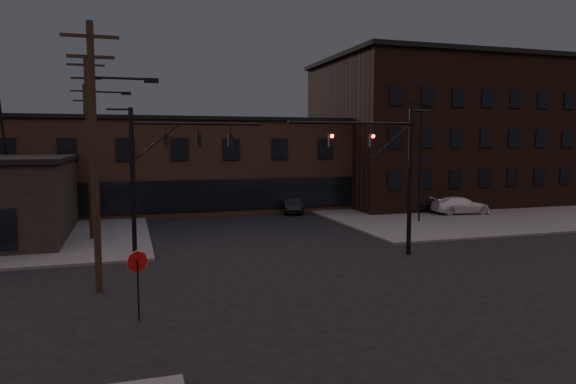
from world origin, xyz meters
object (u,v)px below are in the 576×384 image
object	(u,v)px
traffic_signal_far	(157,165)
parked_car_lot_b	(461,205)
traffic_signal_near	(392,166)
parked_car_lot_a	(411,202)
stop_sign	(138,269)
car_crossing	(293,204)

from	to	relation	value
traffic_signal_far	parked_car_lot_b	world-z (taller)	traffic_signal_far
traffic_signal_near	parked_car_lot_a	distance (m)	17.86
parked_car_lot_b	stop_sign	bearing A→B (deg)	131.88
traffic_signal_far	parked_car_lot_a	bearing A→B (deg)	26.45
parked_car_lot_b	car_crossing	size ratio (longest dim) A/B	1.10
parked_car_lot_a	stop_sign	bearing A→B (deg)	147.27
stop_sign	car_crossing	bearing A→B (deg)	61.02
stop_sign	car_crossing	xyz separation A→B (m)	(13.50, 24.37, -1.11)
parked_car_lot_a	traffic_signal_near	bearing A→B (deg)	160.96
traffic_signal_far	parked_car_lot_b	bearing A→B (deg)	18.60
parked_car_lot_a	car_crossing	distance (m)	10.28
traffic_signal_far	stop_sign	size ratio (longest dim) A/B	3.23
stop_sign	parked_car_lot_b	bearing A→B (deg)	34.86
traffic_signal_near	car_crossing	bearing A→B (deg)	89.54
parked_car_lot_a	car_crossing	xyz separation A→B (m)	(-9.67, 3.50, -0.21)
traffic_signal_near	traffic_signal_far	size ratio (longest dim) A/B	1.00
traffic_signal_far	car_crossing	xyz separation A→B (m)	(12.22, 14.39, -4.28)
stop_sign	parked_car_lot_a	world-z (taller)	stop_sign
parked_car_lot_a	parked_car_lot_b	xyz separation A→B (m)	(3.37, -2.39, -0.08)
traffic_signal_far	car_crossing	world-z (taller)	traffic_signal_far
traffic_signal_near	parked_car_lot_a	bearing A→B (deg)	55.71
car_crossing	traffic_signal_near	bearing A→B (deg)	-76.53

